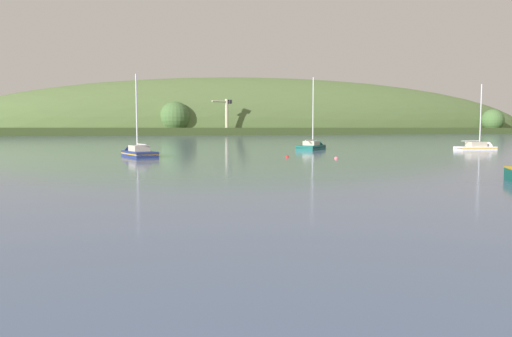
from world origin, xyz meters
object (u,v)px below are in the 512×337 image
Objects in this scene: sailboat_near_mooring at (137,154)px; mooring_buoy_off_fishing_boat at (287,157)px; dockside_crane at (226,118)px; sailboat_far_left at (480,149)px; sailboat_midwater_white at (313,148)px; mooring_buoy_foreground at (336,159)px.

mooring_buoy_off_fishing_boat is at bearing -123.47° from sailboat_near_mooring.
sailboat_far_left is (8.96, -175.35, -8.00)m from dockside_crane.
mooring_buoy_foreground is at bearing -156.12° from sailboat_midwater_white.
sailboat_near_mooring is 53.22m from sailboat_far_left.
sailboat_near_mooring is 18.53m from mooring_buoy_off_fishing_boat.
sailboat_midwater_white is (-15.82, -166.26, -7.99)m from dockside_crane.
sailboat_near_mooring is at bearing 162.58° from mooring_buoy_off_fishing_boat.
sailboat_far_left is 21.93× the size of mooring_buoy_off_fishing_boat.
sailboat_near_mooring is 21.46× the size of mooring_buoy_off_fishing_boat.
sailboat_midwater_white is at bearing 75.99° from mooring_buoy_foreground.
mooring_buoy_foreground is (-21.69, -189.80, -8.27)m from dockside_crane.
sailboat_far_left reaches higher than mooring_buoy_foreground.
sailboat_midwater_white is 26.39m from sailboat_far_left.
sailboat_near_mooring is 20.00× the size of mooring_buoy_foreground.
sailboat_near_mooring is at bearing 52.30° from dockside_crane.
sailboat_near_mooring is at bearing -171.84° from sailboat_far_left.
mooring_buoy_off_fishing_boat is at bearing 138.92° from mooring_buoy_foreground.
dockside_crane reaches higher than sailboat_midwater_white.
dockside_crane is 187.78m from mooring_buoy_off_fishing_boat.
sailboat_midwater_white is 1.13× the size of sailboat_far_left.
dockside_crane reaches higher than mooring_buoy_off_fishing_boat.
mooring_buoy_foreground is (-5.87, -23.54, -0.28)m from sailboat_midwater_white.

